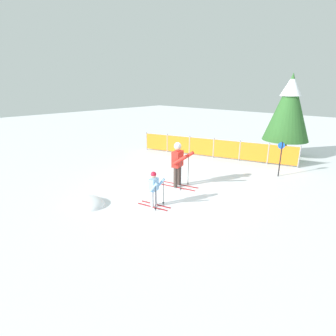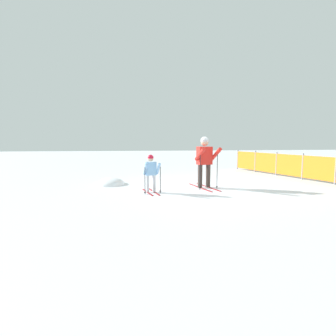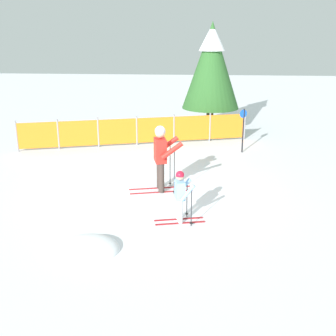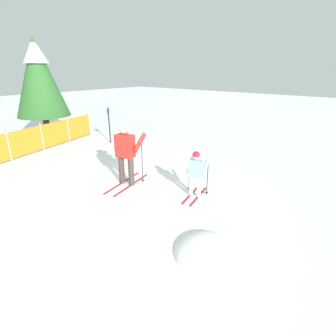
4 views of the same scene
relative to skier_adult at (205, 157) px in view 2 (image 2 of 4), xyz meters
name	(u,v)px [view 2 (image 2 of 4)]	position (x,y,z in m)	size (l,w,h in m)	color
ground_plane	(200,187)	(-0.17, -0.10, -1.04)	(60.00, 60.00, 0.00)	white
skier_adult	(205,157)	(0.00, 0.00, 0.00)	(1.67, 0.84, 1.73)	maroon
skier_child	(151,171)	(0.58, -1.86, -0.35)	(1.13, 0.57, 1.18)	maroon
safety_fence	(303,166)	(-1.31, 4.47, -0.50)	(8.02, 2.39, 1.08)	gray
snow_mound	(110,184)	(-1.10, -3.25, -1.04)	(1.19, 1.01, 0.48)	white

